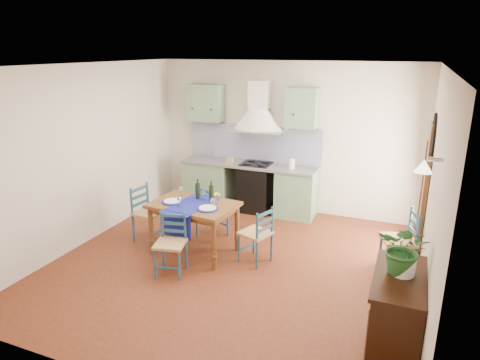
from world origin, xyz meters
name	(u,v)px	position (x,y,z in m)	size (l,w,h in m)	color
floor	(232,265)	(0.00, 0.00, 0.00)	(5.00, 5.00, 0.00)	#471F0F
back_wall	(257,156)	(-0.47, 2.29, 1.05)	(5.00, 0.96, 2.80)	beige
right_wall	(431,193)	(2.50, 0.28, 1.34)	(0.26, 5.00, 2.80)	beige
left_wall	(86,155)	(-2.50, 0.00, 1.40)	(0.04, 5.00, 2.80)	beige
ceiling	(231,65)	(0.00, 0.00, 2.80)	(5.00, 5.00, 0.01)	silver
dining_table	(194,209)	(-0.69, 0.15, 0.70)	(1.32, 1.01, 1.11)	brown
chair_near	(171,244)	(-0.70, -0.52, 0.44)	(0.48, 0.48, 0.85)	navy
chair_far	(211,210)	(-0.71, 0.76, 0.47)	(0.54, 0.54, 0.90)	navy
chair_left	(148,213)	(-1.60, 0.25, 0.47)	(0.49, 0.49, 0.91)	navy
chair_right	(257,234)	(0.29, 0.22, 0.44)	(0.51, 0.51, 0.85)	navy
chair_spare	(401,240)	(2.23, 0.71, 0.47)	(0.54, 0.54, 0.92)	navy
sideboard	(396,315)	(2.26, -1.18, 0.51)	(0.50, 1.05, 0.94)	black
potted_plant	(405,249)	(2.27, -1.13, 1.19)	(0.47, 0.40, 0.52)	#225824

